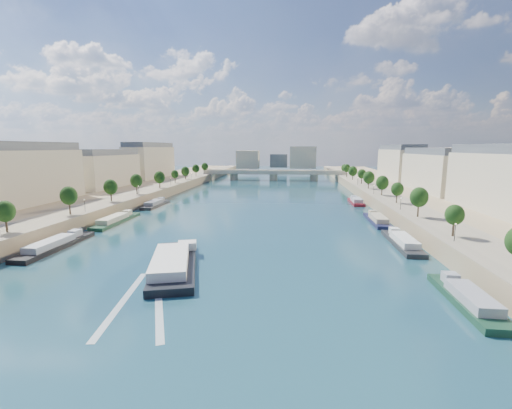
# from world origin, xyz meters

# --- Properties ---
(ground) EXTENTS (700.00, 700.00, 0.00)m
(ground) POSITION_xyz_m (0.00, 100.00, 0.00)
(ground) COLOR #0C2936
(ground) RESTS_ON ground
(quay_left) EXTENTS (44.00, 520.00, 5.00)m
(quay_left) POSITION_xyz_m (-72.00, 100.00, 2.50)
(quay_left) COLOR #9E8460
(quay_left) RESTS_ON ground
(quay_right) EXTENTS (44.00, 520.00, 5.00)m
(quay_right) POSITION_xyz_m (72.00, 100.00, 2.50)
(quay_right) COLOR #9E8460
(quay_right) RESTS_ON ground
(pave_left) EXTENTS (14.00, 520.00, 0.10)m
(pave_left) POSITION_xyz_m (-57.00, 100.00, 5.05)
(pave_left) COLOR gray
(pave_left) RESTS_ON quay_left
(pave_right) EXTENTS (14.00, 520.00, 0.10)m
(pave_right) POSITION_xyz_m (57.00, 100.00, 5.05)
(pave_right) COLOR gray
(pave_right) RESTS_ON quay_right
(trees_left) EXTENTS (4.80, 268.80, 8.26)m
(trees_left) POSITION_xyz_m (-55.00, 102.00, 10.48)
(trees_left) COLOR #382B1E
(trees_left) RESTS_ON ground
(trees_right) EXTENTS (4.80, 268.80, 8.26)m
(trees_right) POSITION_xyz_m (55.00, 110.00, 10.48)
(trees_right) COLOR #382B1E
(trees_right) RESTS_ON ground
(lamps_left) EXTENTS (0.36, 200.36, 4.28)m
(lamps_left) POSITION_xyz_m (-52.50, 90.00, 7.78)
(lamps_left) COLOR black
(lamps_left) RESTS_ON ground
(lamps_right) EXTENTS (0.36, 200.36, 4.28)m
(lamps_right) POSITION_xyz_m (52.50, 105.00, 7.78)
(lamps_right) COLOR black
(lamps_right) RESTS_ON ground
(buildings_left) EXTENTS (16.00, 226.00, 23.20)m
(buildings_left) POSITION_xyz_m (-85.00, 112.00, 16.45)
(buildings_left) COLOR #C3B496
(buildings_left) RESTS_ON ground
(buildings_right) EXTENTS (16.00, 226.00, 23.20)m
(buildings_right) POSITION_xyz_m (85.00, 112.00, 16.45)
(buildings_right) COLOR #C3B496
(buildings_right) RESTS_ON ground
(skyline) EXTENTS (79.00, 42.00, 22.00)m
(skyline) POSITION_xyz_m (3.19, 319.52, 14.66)
(skyline) COLOR #C3B496
(skyline) RESTS_ON ground
(bridge) EXTENTS (112.00, 12.00, 8.15)m
(bridge) POSITION_xyz_m (0.00, 239.22, 5.08)
(bridge) COLOR #C1B79E
(bridge) RESTS_ON ground
(tour_barge) EXTENTS (16.78, 31.84, 4.16)m
(tour_barge) POSITION_xyz_m (-9.56, 34.28, 1.21)
(tour_barge) COLOR black
(tour_barge) RESTS_ON ground
(wake) EXTENTS (14.59, 25.88, 0.04)m
(wake) POSITION_xyz_m (-9.56, 17.75, 0.02)
(wake) COLOR silver
(wake) RESTS_ON ground
(moored_barges_left) EXTENTS (5.00, 160.34, 3.60)m
(moored_barges_left) POSITION_xyz_m (-45.50, 43.24, 0.84)
(moored_barges_left) COLOR #161832
(moored_barges_left) RESTS_ON ground
(moored_barges_right) EXTENTS (5.00, 160.26, 3.60)m
(moored_barges_right) POSITION_xyz_m (45.50, 56.25, 0.84)
(moored_barges_right) COLOR black
(moored_barges_right) RESTS_ON ground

